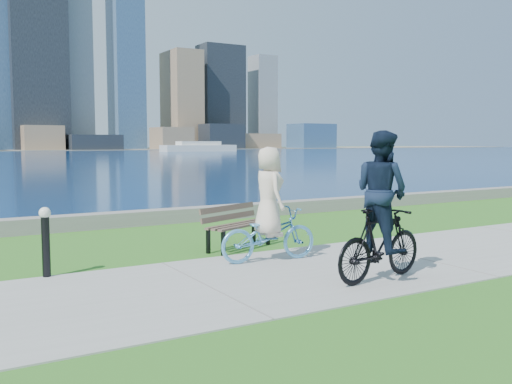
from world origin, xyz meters
TOP-DOWN VIEW (x-y plane):
  - ground at (0.00, 0.00)m, footprint 320.00×320.00m
  - concrete_path at (0.00, 0.00)m, footprint 80.00×3.50m
  - seawall at (0.00, 6.20)m, footprint 90.00×0.50m
  - ferry_far at (38.88, 93.59)m, footprint 14.47×4.13m
  - park_bench at (-2.27, 2.35)m, footprint 1.67×1.12m
  - bollard_lamp at (-5.84, 1.72)m, footprint 0.17×0.17m
  - cyclist_woman at (-2.38, 0.98)m, footprint 0.79×1.78m
  - cyclist_man at (-1.67, -0.98)m, footprint 0.77×1.83m

SIDE VIEW (x-z plane):
  - ground at x=0.00m, z-range 0.00..0.00m
  - concrete_path at x=0.00m, z-range 0.00..0.02m
  - seawall at x=0.00m, z-range 0.00..0.35m
  - park_bench at x=-2.27m, z-range 0.09..0.91m
  - bollard_lamp at x=-5.84m, z-range 0.08..1.15m
  - cyclist_woman at x=-2.38m, z-range -0.23..1.71m
  - ferry_far at x=38.88m, z-range -0.17..1.80m
  - cyclist_man at x=-1.67m, z-range -0.15..2.03m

